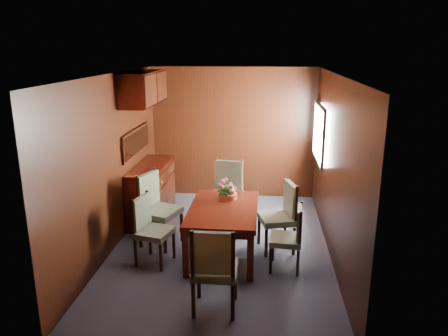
# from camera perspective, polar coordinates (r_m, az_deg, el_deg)

# --- Properties ---
(ground) EXTENTS (4.50, 4.50, 0.00)m
(ground) POSITION_cam_1_polar(r_m,az_deg,el_deg) (6.31, -0.35, -10.21)
(ground) COLOR #3A3F50
(ground) RESTS_ON ground
(room_shell) EXTENTS (3.06, 4.52, 2.41)m
(room_shell) POSITION_cam_1_polar(r_m,az_deg,el_deg) (6.12, -1.03, 5.09)
(room_shell) COLOR black
(room_shell) RESTS_ON ground
(sideboard) EXTENTS (0.48, 1.40, 0.90)m
(sideboard) POSITION_cam_1_polar(r_m,az_deg,el_deg) (7.27, -9.42, -3.03)
(sideboard) COLOR black
(sideboard) RESTS_ON ground
(dining_table) EXTENTS (0.91, 1.45, 0.68)m
(dining_table) POSITION_cam_1_polar(r_m,az_deg,el_deg) (5.87, -0.06, -6.04)
(dining_table) COLOR black
(dining_table) RESTS_ON ground
(chair_left_near) EXTENTS (0.51, 0.52, 0.91)m
(chair_left_near) POSITION_cam_1_polar(r_m,az_deg,el_deg) (5.78, -9.73, -7.45)
(chair_left_near) COLOR black
(chair_left_near) RESTS_ON ground
(chair_left_far) EXTENTS (0.62, 0.64, 1.06)m
(chair_left_far) POSITION_cam_1_polar(r_m,az_deg,el_deg) (6.27, -8.93, -4.76)
(chair_left_far) COLOR black
(chair_left_far) RESTS_ON ground
(chair_right_near) EXTENTS (0.42, 0.44, 0.86)m
(chair_right_near) POSITION_cam_1_polar(r_m,az_deg,el_deg) (5.60, 8.75, -8.54)
(chair_right_near) COLOR black
(chair_right_near) RESTS_ON ground
(chair_right_far) EXTENTS (0.55, 0.57, 0.99)m
(chair_right_far) POSITION_cam_1_polar(r_m,az_deg,el_deg) (6.08, 7.60, -5.74)
(chair_right_far) COLOR black
(chair_right_far) RESTS_ON ground
(chair_head) EXTENTS (0.47, 0.45, 1.00)m
(chair_head) POSITION_cam_1_polar(r_m,az_deg,el_deg) (4.64, -1.31, -12.63)
(chair_head) COLOR black
(chair_head) RESTS_ON ground
(chair_foot) EXTENTS (0.55, 0.54, 1.02)m
(chair_foot) POSITION_cam_1_polar(r_m,az_deg,el_deg) (6.92, 0.41, -2.76)
(chair_foot) COLOR black
(chair_foot) RESTS_ON ground
(flower_centerpiece) EXTENTS (0.29, 0.29, 0.29)m
(flower_centerpiece) POSITION_cam_1_polar(r_m,az_deg,el_deg) (6.12, 0.49, -2.81)
(flower_centerpiece) COLOR #C7603C
(flower_centerpiece) RESTS_ON dining_table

